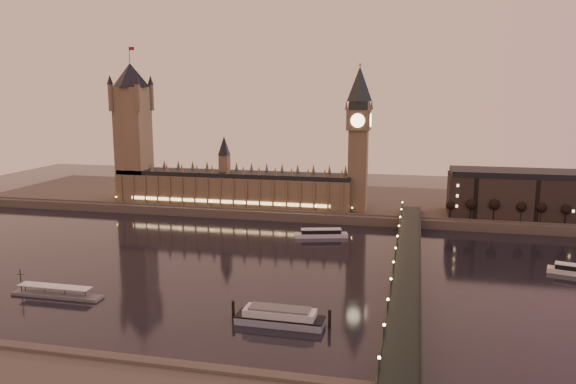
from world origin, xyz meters
name	(u,v)px	position (x,y,z in m)	size (l,w,h in m)	color
ground	(232,263)	(0.00, 0.00, 0.00)	(700.00, 700.00, 0.00)	black
far_embankment	(333,202)	(30.00, 165.00, 3.00)	(560.00, 130.00, 6.00)	#423D35
palace_of_westminster	(232,184)	(-40.12, 120.99, 21.71)	(180.00, 26.62, 52.00)	brown
victoria_tower	(133,124)	(-120.00, 121.00, 65.79)	(31.68, 31.68, 118.00)	brown
big_ben	(359,130)	(53.99, 120.99, 63.95)	(17.68, 17.68, 104.00)	brown
westminster_bridge	(406,265)	(91.61, 0.00, 5.52)	(13.20, 260.00, 15.30)	black
city_block	(567,194)	(194.94, 130.93, 22.24)	(155.00, 45.00, 34.00)	black
bare_tree_0	(449,205)	(116.76, 109.00, 15.56)	(6.29, 6.29, 12.79)	black
bare_tree_1	(472,206)	(131.64, 109.00, 15.56)	(6.29, 6.29, 12.79)	black
bare_tree_2	(495,207)	(146.52, 109.00, 15.56)	(6.29, 6.29, 12.79)	black
bare_tree_3	(519,208)	(161.41, 109.00, 15.56)	(6.29, 6.29, 12.79)	black
bare_tree_4	(544,209)	(176.29, 109.00, 15.56)	(6.29, 6.29, 12.79)	black
bare_tree_5	(569,210)	(191.17, 109.00, 15.56)	(6.29, 6.29, 12.79)	black
cruise_boat_a	(321,233)	(37.47, 64.46, 2.35)	(34.05, 15.80, 5.33)	silver
moored_barge	(280,317)	(44.24, -72.57, 3.14)	(40.63, 10.37, 7.45)	#8391A7
pontoon_pier	(57,294)	(-60.95, -65.10, 1.23)	(42.76, 7.13, 11.40)	#595B5E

